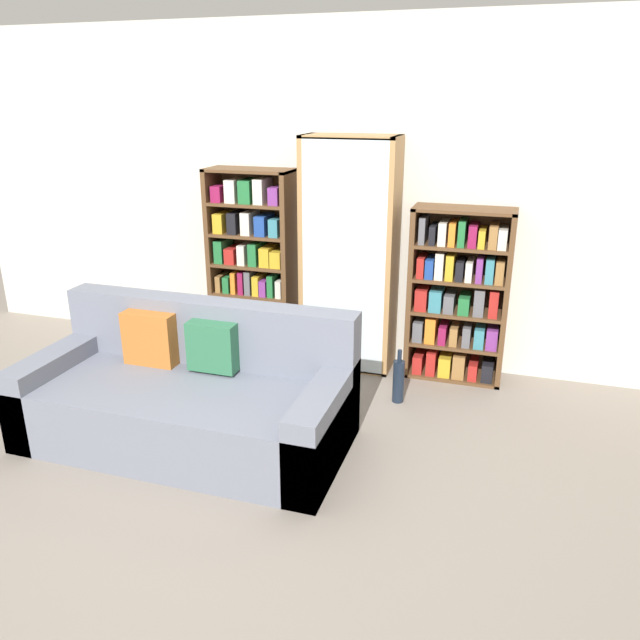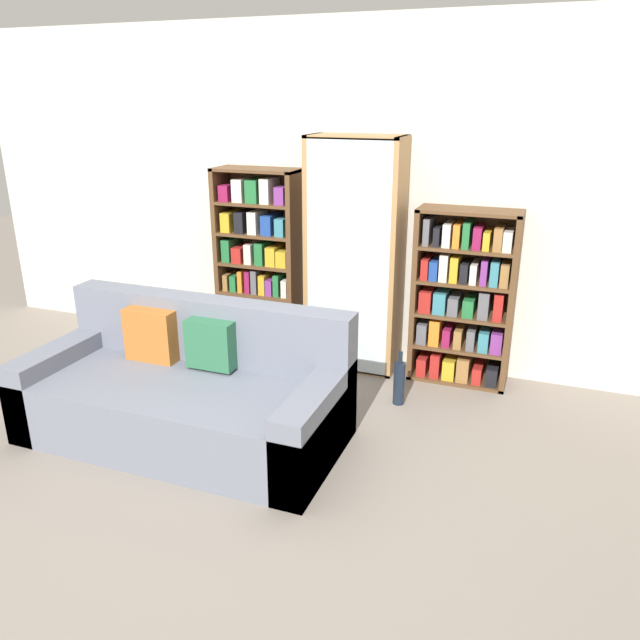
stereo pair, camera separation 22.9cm
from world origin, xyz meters
name	(u,v)px [view 2 (the right image)]	position (x,y,z in m)	size (l,w,h in m)	color
ground_plane	(214,497)	(0.00, 0.00, 0.00)	(16.00, 16.00, 0.00)	gray
wall_back	(346,197)	(0.00, 2.26, 1.35)	(7.13, 0.06, 2.70)	silver
couch	(187,394)	(-0.51, 0.56, 0.29)	(2.06, 0.95, 0.85)	slate
bookshelf_left	(260,266)	(-0.70, 2.06, 0.77)	(0.71, 0.32, 1.58)	brown
display_cabinet	(355,258)	(0.15, 2.04, 0.92)	(0.74, 0.36, 1.85)	#AD7F4C
bookshelf_right	(463,300)	(1.02, 2.06, 0.66)	(0.75, 0.32, 1.35)	brown
wine_bottle	(399,382)	(0.69, 1.48, 0.17)	(0.08, 0.08, 0.41)	#192333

